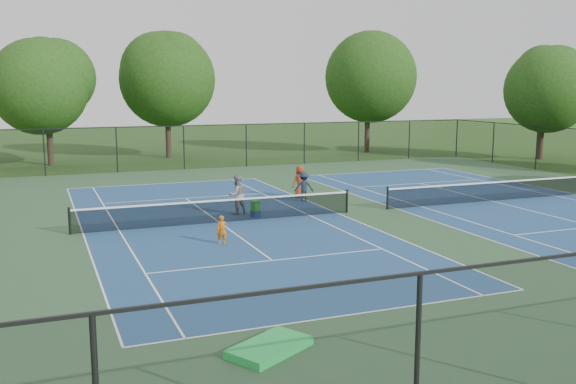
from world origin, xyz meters
name	(u,v)px	position (x,y,z in m)	size (l,w,h in m)	color
ground	(367,211)	(0.00, 0.00, 0.00)	(140.00, 140.00, 0.00)	#234716
court_pad	(367,211)	(0.00, 0.00, 0.00)	(36.00, 36.00, 0.01)	#2A4A2B
tennis_court_left	(220,221)	(-7.00, 0.00, 0.10)	(12.00, 23.83, 1.07)	navy
tennis_court_right	(491,199)	(7.00, 0.00, 0.10)	(12.00, 23.83, 1.07)	navy
perimeter_fence	(368,177)	(0.00, 0.00, 1.60)	(36.08, 36.08, 3.02)	black
tree_back_a	(46,81)	(-13.00, 24.00, 6.04)	(6.80, 6.80, 9.15)	#2D2116
tree_back_b	(166,75)	(-4.00, 26.00, 6.60)	(7.60, 7.60, 10.03)	#2D2116
tree_back_d	(368,73)	(13.00, 24.00, 6.82)	(7.80, 7.80, 10.37)	#2D2116
tree_side_e	(544,85)	(23.00, 14.00, 5.81)	(6.60, 6.60, 8.87)	#2D2116
child_player	(222,230)	(-7.90, -3.60, 0.52)	(0.38, 0.25, 1.05)	#CE610D
instructor	(237,195)	(-5.79, 1.47, 0.89)	(0.86, 0.67, 1.77)	gray
bystander_b	(304,187)	(-1.72, 3.40, 0.73)	(0.95, 0.54, 1.47)	#182436
bystander_c	(300,182)	(-1.47, 4.47, 0.84)	(0.82, 0.53, 1.67)	maroon
ball_crate	(255,214)	(-5.21, 0.59, 0.14)	(0.34, 0.31, 0.29)	navy
ball_hopper	(255,206)	(-5.21, 0.59, 0.50)	(0.33, 0.28, 0.43)	green
green_tarp	(269,348)	(-9.58, -13.26, 0.10)	(1.82, 1.02, 0.19)	green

